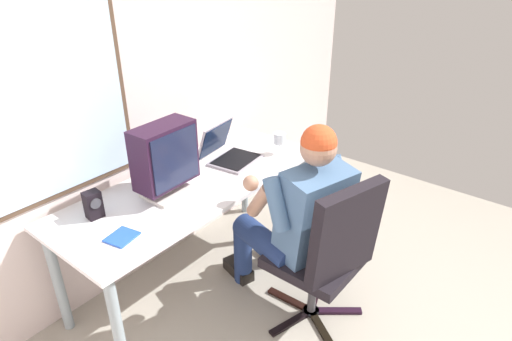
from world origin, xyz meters
TOP-DOWN VIEW (x-y plane):
  - wall_rear at (-0.02, 2.30)m, footprint 5.13×0.08m
  - desk at (0.29, 1.90)m, footprint 1.76×0.69m
  - office_chair at (0.45, 1.02)m, footprint 0.60×0.62m
  - person_seated at (0.51, 1.28)m, footprint 0.64×0.86m
  - crt_monitor at (0.11, 1.91)m, footprint 0.37×0.22m
  - laptop at (0.67, 1.96)m, footprint 0.36×0.37m
  - wine_glass at (0.96, 1.73)m, footprint 0.08×0.08m
  - desk_speaker at (-0.30, 2.03)m, footprint 0.09×0.08m
  - cd_case at (-0.32, 1.77)m, footprint 0.16×0.15m

SIDE VIEW (x-z plane):
  - office_chair at x=0.45m, z-range 0.05..1.03m
  - desk at x=0.29m, z-range 0.27..0.99m
  - person_seated at x=0.51m, z-range 0.02..1.24m
  - cd_case at x=-0.32m, z-range 0.72..0.73m
  - laptop at x=0.67m, z-range 0.66..0.91m
  - desk_speaker at x=-0.30m, z-range 0.72..0.87m
  - wine_glass at x=0.96m, z-range 0.75..0.90m
  - crt_monitor at x=0.11m, z-range 0.75..1.17m
  - wall_rear at x=-0.02m, z-range 0.00..2.60m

